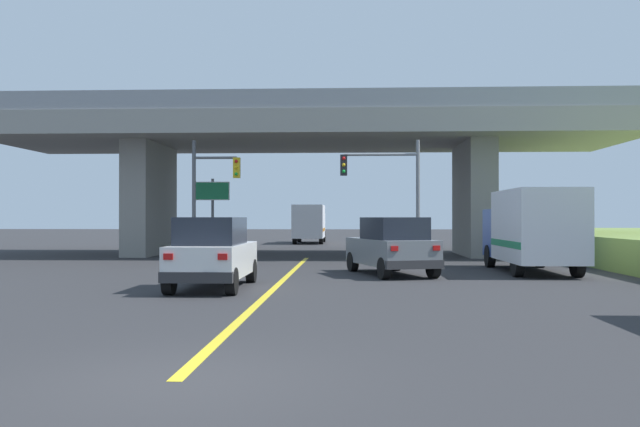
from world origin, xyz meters
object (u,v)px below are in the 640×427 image
Objects in this scene: highway_sign at (212,199)px; semi_truck_distant at (310,223)px; suv_crossing at (392,246)px; traffic_signal_farside at (209,186)px; suv_lead at (213,253)px; traffic_signal_nearside at (391,183)px; box_truck at (532,229)px.

highway_sign is 0.58× the size of semi_truck_distant.
suv_crossing is 0.87× the size of traffic_signal_farside.
traffic_signal_nearside reaches higher than suv_lead.
box_truck is at bearing -3.67° from suv_crossing.
suv_crossing is 0.89× the size of traffic_signal_nearside.
suv_lead is 0.83× the size of traffic_signal_nearside.
suv_crossing is at bearing -80.93° from semi_truck_distant.
semi_truck_distant is at bearing 103.06° from traffic_signal_nearside.
traffic_signal_farside reaches higher than box_truck.
suv_crossing is 0.74× the size of box_truck.
suv_lead is 1.15× the size of highway_sign.
traffic_signal_nearside is at bearing -21.12° from highway_sign.
traffic_signal_nearside is 22.46m from semi_truck_distant.
highway_sign reaches higher than semi_truck_distant.
semi_truck_distant is (0.70, 33.89, 0.56)m from suv_lead.
traffic_signal_nearside is 8.60m from traffic_signal_farside.
semi_truck_distant is (-5.06, 21.79, -2.00)m from traffic_signal_nearside.
highway_sign reaches higher than suv_lead.
semi_truck_distant is (-4.64, 29.09, 0.56)m from suv_crossing.
suv_lead is at bearing -91.18° from semi_truck_distant.
highway_sign is 18.80m from semi_truck_distant.
traffic_signal_farside is (-13.35, 6.72, 1.91)m from box_truck.
suv_crossing is at bearing -166.56° from box_truck.
semi_truck_distant reaches higher than suv_lead.
suv_crossing is 7.74m from traffic_signal_nearside.
suv_lead is 13.31m from traffic_signal_farside.
suv_lead is at bearing -78.33° from highway_sign.
traffic_signal_farside is (-2.82, 12.77, 2.48)m from suv_lead.
highway_sign is at bearing 158.88° from traffic_signal_nearside.
suv_crossing is at bearing -93.26° from traffic_signal_nearside.
box_truck is (5.20, 1.24, 0.57)m from suv_crossing.
box_truck is 29.53m from semi_truck_distant.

